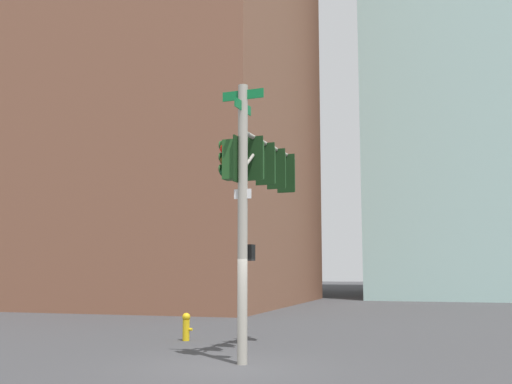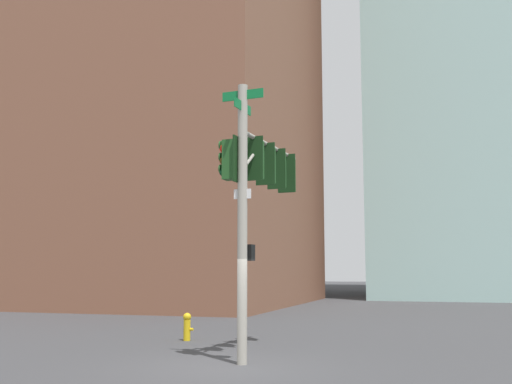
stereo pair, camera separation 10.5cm
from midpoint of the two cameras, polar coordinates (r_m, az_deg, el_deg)
ground_plane at (r=14.73m, az=-3.00°, el=-16.02°), size 200.00×200.00×0.00m
signal_pole_assembly at (r=16.17m, az=0.07°, el=0.99°), size 1.18×4.59×6.85m
fire_hydrant at (r=19.94m, az=-6.70°, el=-12.31°), size 0.34×0.26×0.87m
building_brick_nearside at (r=44.72m, az=-9.16°, el=13.43°), size 19.11×20.04×35.94m
building_brick_midblock at (r=66.43m, az=-11.22°, el=6.42°), size 22.29×16.05×35.57m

